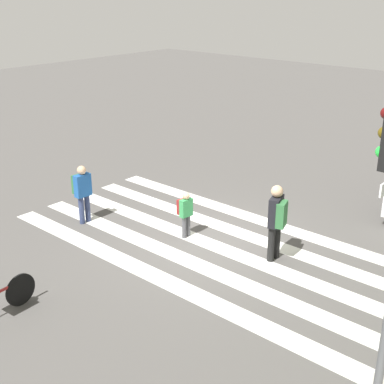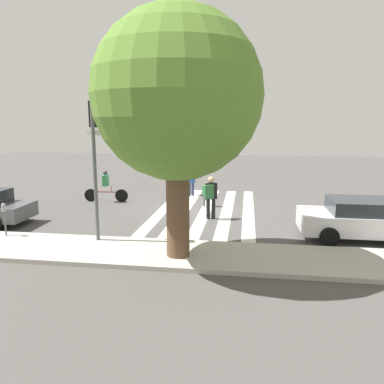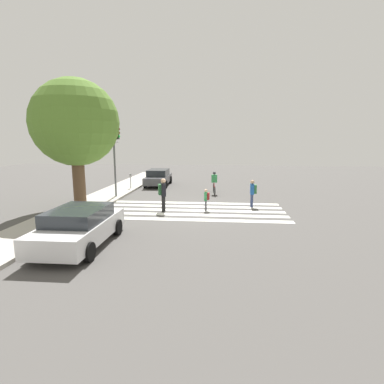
# 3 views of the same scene
# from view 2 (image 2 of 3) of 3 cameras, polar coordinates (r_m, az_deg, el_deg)

# --- Properties ---
(ground_plane) EXTENTS (60.00, 60.00, 0.00)m
(ground_plane) POSITION_cam_2_polar(r_m,az_deg,el_deg) (17.52, 2.13, -2.74)
(ground_plane) COLOR #4C4947
(sidewalk_curb) EXTENTS (36.00, 2.50, 0.14)m
(sidewalk_curb) POSITION_cam_2_polar(r_m,az_deg,el_deg) (11.56, -1.32, -9.51)
(sidewalk_curb) COLOR #ADA89E
(sidewalk_curb) RESTS_ON ground_plane
(crosswalk_stripes) EXTENTS (4.44, 10.00, 0.01)m
(crosswalk_stripes) POSITION_cam_2_polar(r_m,az_deg,el_deg) (17.52, 2.13, -2.73)
(crosswalk_stripes) COLOR silver
(crosswalk_stripes) RESTS_ON ground_plane
(traffic_light) EXTENTS (0.60, 0.50, 4.92)m
(traffic_light) POSITION_cam_2_polar(r_m,az_deg,el_deg) (12.64, -14.57, 7.52)
(traffic_light) COLOR #515456
(traffic_light) RESTS_ON ground_plane
(parking_meter) EXTENTS (0.15, 0.15, 1.30)m
(parking_meter) POSITION_cam_2_polar(r_m,az_deg,el_deg) (14.49, -26.71, -2.79)
(parking_meter) COLOR #515456
(parking_meter) RESTS_ON ground_plane
(street_tree) EXTENTS (4.76, 4.76, 7.16)m
(street_tree) POSITION_cam_2_polar(r_m,az_deg,el_deg) (10.65, -2.30, 14.35)
(street_tree) COLOR brown
(street_tree) RESTS_ON ground_plane
(pedestrian_adult_blue_shirt) EXTENTS (0.55, 0.52, 1.80)m
(pedestrian_adult_blue_shirt) POSITION_cam_2_polar(r_m,az_deg,el_deg) (15.70, 2.84, -0.37)
(pedestrian_adult_blue_shirt) COLOR black
(pedestrian_adult_blue_shirt) RESTS_ON ground_plane
(pedestrian_adult_yellow_jacket) EXTENTS (0.34, 0.29, 1.19)m
(pedestrian_adult_yellow_jacket) POSITION_cam_2_polar(r_m,az_deg,el_deg) (18.10, 2.12, -0.04)
(pedestrian_adult_yellow_jacket) COLOR #4C4C51
(pedestrian_adult_yellow_jacket) RESTS_ON ground_plane
(pedestrian_adult_tall_backpack) EXTENTS (0.44, 0.37, 1.58)m
(pedestrian_adult_tall_backpack) POSITION_cam_2_polar(r_m,az_deg,el_deg) (20.76, -0.12, 1.97)
(pedestrian_adult_tall_backpack) COLOR navy
(pedestrian_adult_tall_backpack) RESTS_ON ground_plane
(cyclist_near_curb) EXTENTS (2.26, 0.42, 1.61)m
(cyclist_near_curb) POSITION_cam_2_polar(r_m,az_deg,el_deg) (19.62, -13.01, 1.02)
(cyclist_near_curb) COLOR black
(cyclist_near_curb) RESTS_ON ground_plane
(car_parked_silver_sedan) EXTENTS (4.43, 2.10, 1.42)m
(car_parked_silver_sedan) POSITION_cam_2_polar(r_m,az_deg,el_deg) (14.36, 24.88, -3.72)
(car_parked_silver_sedan) COLOR silver
(car_parked_silver_sedan) RESTS_ON ground_plane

